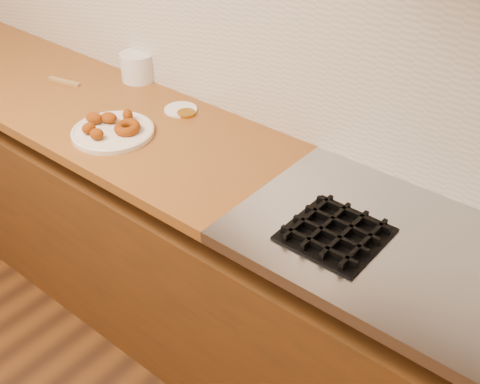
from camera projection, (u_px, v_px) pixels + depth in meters
The scene contains 12 objects.
base_cabinet at pixel (166, 243), 2.44m from camera, with size 3.60×0.60×0.77m, color #592E10.
butcher_block at pixel (46, 87), 2.49m from camera, with size 2.30×0.62×0.04m, color #8F5A20.
stovetop at pixel (466, 280), 1.56m from camera, with size 1.30×0.62×0.04m, color #9EA0A5.
backsplash at pixel (209, 28), 2.15m from camera, with size 3.60×0.02×0.60m, color beige.
burner_grates at pixel (446, 284), 1.50m from camera, with size 0.91×0.26×0.03m.
donut_plate at pixel (113, 132), 2.13m from camera, with size 0.29×0.29×0.02m, color silver.
ring_donut at pixel (127, 127), 2.11m from camera, with size 0.09×0.09×0.03m, color #7C380B.
fried_dough_chunks at pixel (103, 122), 2.13m from camera, with size 0.16×0.21×0.05m.
plastic_tub at pixel (138, 67), 2.47m from camera, with size 0.14×0.14×0.11m, color silver.
tub_lid at pixel (181, 110), 2.28m from camera, with size 0.13×0.13×0.01m, color white.
brass_jar_lid at pixel (186, 113), 2.25m from camera, with size 0.07×0.07×0.01m, color #B67B21.
wooden_utensil at pixel (64, 81), 2.47m from camera, with size 0.15×0.02×0.01m, color #9A7D46.
Camera 1 is at (1.42, 0.44, 1.97)m, focal length 45.00 mm.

